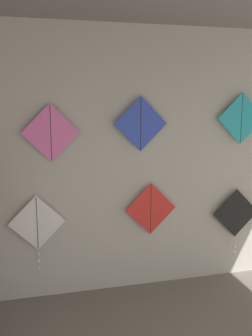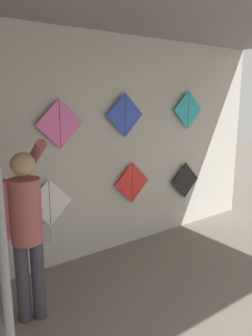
{
  "view_description": "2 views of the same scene",
  "coord_description": "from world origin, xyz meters",
  "px_view_note": "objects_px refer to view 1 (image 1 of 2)",
  "views": [
    {
      "loc": [
        -0.6,
        -0.05,
        2.06
      ],
      "look_at": [
        0.27,
        3.41,
        1.4
      ],
      "focal_mm": 40.0,
      "sensor_mm": 36.0,
      "label": 1
    },
    {
      "loc": [
        -1.99,
        0.21,
        2.04
      ],
      "look_at": [
        0.33,
        3.41,
        1.17
      ],
      "focal_mm": 35.0,
      "sensor_mm": 36.0,
      "label": 2
    }
  ],
  "objects_px": {
    "kite_1": "(37,227)",
    "kite_3": "(236,216)",
    "kite_7": "(241,118)",
    "kite_2": "(151,209)",
    "kite_5": "(51,133)",
    "kite_6": "(141,124)"
  },
  "relations": [
    {
      "from": "kite_7",
      "to": "kite_3",
      "type": "bearing_deg",
      "value": -168.83
    },
    {
      "from": "kite_2",
      "to": "kite_3",
      "type": "distance_m",
      "value": 1.04
    },
    {
      "from": "kite_2",
      "to": "kite_7",
      "type": "distance_m",
      "value": 1.41
    },
    {
      "from": "kite_1",
      "to": "kite_5",
      "type": "height_order",
      "value": "kite_5"
    },
    {
      "from": "kite_5",
      "to": "kite_6",
      "type": "xyz_separation_m",
      "value": [
        0.91,
        0.0,
        0.07
      ]
    },
    {
      "from": "kite_6",
      "to": "kite_5",
      "type": "bearing_deg",
      "value": 180.0
    },
    {
      "from": "kite_2",
      "to": "kite_5",
      "type": "distance_m",
      "value": 1.33
    },
    {
      "from": "kite_1",
      "to": "kite_2",
      "type": "height_order",
      "value": "kite_2"
    },
    {
      "from": "kite_5",
      "to": "kite_7",
      "type": "distance_m",
      "value": 2.07
    },
    {
      "from": "kite_1",
      "to": "kite_7",
      "type": "bearing_deg",
      "value": 0.02
    },
    {
      "from": "kite_3",
      "to": "kite_7",
      "type": "bearing_deg",
      "value": 11.17
    },
    {
      "from": "kite_5",
      "to": "kite_7",
      "type": "height_order",
      "value": "kite_7"
    },
    {
      "from": "kite_3",
      "to": "kite_7",
      "type": "relative_size",
      "value": 1.37
    },
    {
      "from": "kite_3",
      "to": "kite_7",
      "type": "xyz_separation_m",
      "value": [
        0.0,
        0.0,
        1.12
      ]
    },
    {
      "from": "kite_2",
      "to": "kite_6",
      "type": "relative_size",
      "value": 1.0
    },
    {
      "from": "kite_1",
      "to": "kite_3",
      "type": "bearing_deg",
      "value": 0.0
    },
    {
      "from": "kite_5",
      "to": "kite_6",
      "type": "distance_m",
      "value": 0.91
    },
    {
      "from": "kite_1",
      "to": "kite_5",
      "type": "xyz_separation_m",
      "value": [
        0.17,
        0.0,
        0.94
      ]
    },
    {
      "from": "kite_1",
      "to": "kite_2",
      "type": "xyz_separation_m",
      "value": [
        1.2,
        0.0,
        0.1
      ]
    },
    {
      "from": "kite_1",
      "to": "kite_5",
      "type": "bearing_deg",
      "value": 0.32
    },
    {
      "from": "kite_6",
      "to": "kite_1",
      "type": "bearing_deg",
      "value": -179.95
    },
    {
      "from": "kite_2",
      "to": "kite_6",
      "type": "height_order",
      "value": "kite_6"
    }
  ]
}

